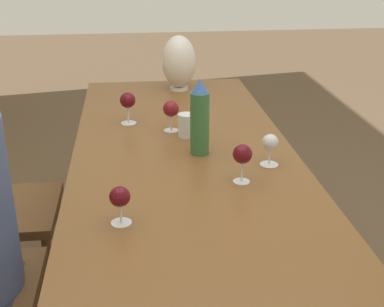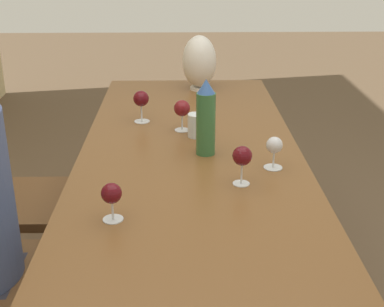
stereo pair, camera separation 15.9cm
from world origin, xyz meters
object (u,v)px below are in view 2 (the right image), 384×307
Objects in this scene: water_bottle at (206,118)px; wine_glass_0 at (182,109)px; water_tumbler at (196,125)px; wine_glass_3 at (274,147)px; wine_glass_1 at (242,157)px; wine_glass_4 at (141,100)px; vase at (199,62)px; wine_glass_5 at (112,195)px.

water_bottle is 2.18× the size of wine_glass_0.
wine_glass_3 is (-0.33, -0.27, 0.03)m from water_tumbler.
wine_glass_0 is at bearing 20.33° from wine_glass_1.
water_tumbler is at bearing -128.95° from wine_glass_4.
wine_glass_3 is (-0.14, -0.24, -0.06)m from water_bottle.
vase reaches higher than wine_glass_0.
wine_glass_1 is 1.15× the size of wine_glass_3.
wine_glass_3 is at bearing -140.87° from wine_glass_0.
vase is 2.03× the size of wine_glass_4.
vase is 0.66m from wine_glass_0.
wine_glass_0 is at bearing -15.29° from wine_glass_5.
wine_glass_4 is (-0.53, 0.28, -0.05)m from vase.
wine_glass_0 reaches higher than wine_glass_3.
water_bottle is at bearing 21.84° from wine_glass_1.
wine_glass_0 is 0.80m from wine_glass_5.
wine_glass_1 reaches higher than wine_glass_0.
wine_glass_1 is at bearing -60.13° from wine_glass_5.
water_tumbler is at bearing 16.97° from wine_glass_1.
wine_glass_4 is (0.38, 0.27, -0.04)m from water_bottle.
water_tumbler is at bearing 9.36° from water_bottle.
wine_glass_5 is at bearing 164.71° from wine_glass_0.
vase is at bearing -27.77° from wine_glass_4.
wine_glass_0 reaches higher than wine_glass_5.
water_tumbler is 0.49m from wine_glass_1.
vase is 2.45× the size of wine_glass_5.
wine_glass_4 reaches higher than wine_glass_1.
wine_glass_4 reaches higher than wine_glass_0.
wine_glass_4 is at bearing 35.43° from water_bottle.
wine_glass_3 is (-0.41, -0.33, -0.01)m from wine_glass_0.
wine_glass_0 is 0.57m from wine_glass_1.
wine_glass_4 is (0.19, 0.24, 0.05)m from water_tumbler.
wine_glass_4 is at bearing -1.87° from wine_glass_5.
wine_glass_4 is (0.52, 0.51, 0.02)m from wine_glass_3.
wine_glass_3 is 1.00× the size of wine_glass_5.
water_tumbler is 0.11m from wine_glass_0.
water_bottle reaches higher than water_tumbler.
wine_glass_4 is 1.21× the size of wine_glass_5.
water_bottle is 2.05× the size of wine_glass_4.
wine_glass_1 is at bearing -149.82° from wine_glass_4.
wine_glass_5 is (-0.70, 0.27, 0.03)m from water_tumbler.
wine_glass_3 is 0.65m from wine_glass_5.
wine_glass_5 is at bearing 124.18° from wine_glass_3.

